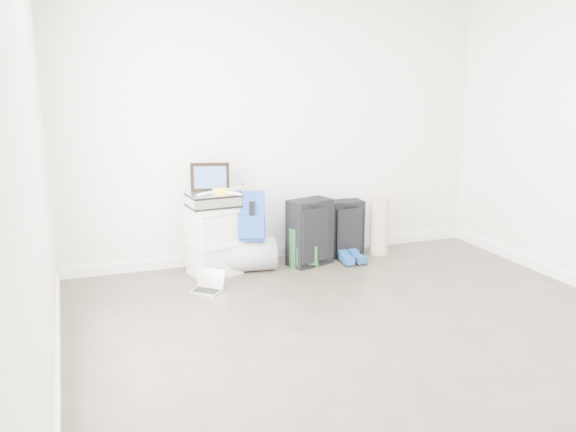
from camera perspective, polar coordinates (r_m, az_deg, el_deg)
name	(u,v)px	position (r m, az deg, el deg)	size (l,w,h in m)	color
ground	(398,354)	(4.45, 10.24, -12.55)	(5.00, 5.00, 0.00)	#383029
room_envelope	(408,105)	(4.04, 11.12, 10.17)	(4.52, 5.02, 2.71)	white
boxes_stack	(214,240)	(5.96, -6.93, -2.27)	(0.56, 0.50, 0.67)	silver
briefcase	(213,200)	(5.87, -7.04, 1.48)	(0.46, 0.34, 0.13)	#B2B2B7
painting	(210,177)	(5.92, -7.32, 3.63)	(0.37, 0.12, 0.28)	black
drone	(221,190)	(5.85, -6.26, 2.39)	(0.52, 0.52, 0.05)	yellow
duffel_bag	(248,255)	(6.06, -3.78, -3.63)	(0.33, 0.33, 0.54)	gray
blue_backpack	(248,217)	(5.93, -3.75, -0.10)	(0.37, 0.32, 0.46)	navy
large_suitcase	(310,232)	(6.20, 2.08, -1.55)	(0.49, 0.40, 0.68)	black
green_backpack	(303,248)	(6.18, 1.44, -2.97)	(0.31, 0.24, 0.40)	#133520
carry_on	(345,228)	(6.54, 5.31, -1.16)	(0.38, 0.25, 0.60)	black
shoes	(352,259)	(6.35, 5.97, -4.04)	(0.24, 0.27, 0.09)	black
rolled_rug	(379,226)	(6.64, 8.56, -0.91)	(0.20, 0.20, 0.63)	tan
laptop	(208,286)	(5.59, -7.47, -6.49)	(0.33, 0.32, 0.19)	#BCBDC1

